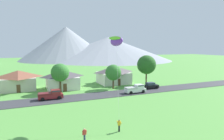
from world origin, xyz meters
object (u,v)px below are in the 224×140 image
house_right_center (18,80)px  tree_right_of_center (60,73)px  pickup_truck_maroon_west_side (51,95)px  kite_flyer_with_kite (116,43)px  pickup_truck_white_east_side (136,89)px  house_leftmost (114,74)px  tree_near_left (146,65)px  house_rightmost (62,79)px  tree_center (113,73)px  watcher_person (84,135)px  parked_car_black_mid_west (151,86)px

house_right_center → tree_right_of_center: 12.15m
tree_right_of_center → house_right_center: bearing=143.7°
pickup_truck_maroon_west_side → kite_flyer_with_kite: kite_flyer_with_kite is taller
tree_right_of_center → pickup_truck_white_east_side: size_ratio=1.38×
house_leftmost → house_right_center: bearing=177.3°
tree_near_left → kite_flyer_with_kite: 30.52m
house_leftmost → kite_flyer_with_kite: size_ratio=0.72×
tree_right_of_center → pickup_truck_maroon_west_side: tree_right_of_center is taller
house_right_center → house_rightmost: 11.25m
tree_center → kite_flyer_with_kite: size_ratio=0.50×
house_right_center → pickup_truck_maroon_west_side: house_right_center is taller
house_leftmost → pickup_truck_white_east_side: 14.08m
tree_right_of_center → pickup_truck_maroon_west_side: bearing=-115.8°
tree_near_left → kite_flyer_with_kite: size_ratio=0.67×
tree_right_of_center → watcher_person: bearing=-93.6°
tree_near_left → pickup_truck_maroon_west_side: (-28.07, -6.19, -4.91)m
tree_near_left → pickup_truck_white_east_side: tree_near_left is taller
pickup_truck_white_east_side → house_leftmost: bearing=88.9°
tree_right_of_center → kite_flyer_with_kite: bearing=-77.1°
tree_near_left → watcher_person: bearing=-133.7°
house_right_center → parked_car_black_mid_west: 34.92m
house_right_center → watcher_person: size_ratio=5.36×
house_leftmost → kite_flyer_with_kite: (-11.95, -28.13, 9.22)m
tree_center → pickup_truck_white_east_side: bearing=-65.7°
house_right_center → tree_near_left: 35.55m
kite_flyer_with_kite → tree_right_of_center: bearing=102.9°
tree_near_left → tree_center: size_ratio=1.33×
house_rightmost → parked_car_black_mid_west: (21.73, -9.44, -1.78)m
house_right_center → kite_flyer_with_kite: kite_flyer_with_kite is taller
pickup_truck_maroon_west_side → pickup_truck_white_east_side: size_ratio=1.00×
tree_center → pickup_truck_white_east_side: 8.13m
house_leftmost → tree_near_left: size_ratio=1.08×
tree_near_left → tree_right_of_center: size_ratio=1.22×
house_right_center → pickup_truck_maroon_west_side: bearing=-63.6°
tree_near_left → pickup_truck_white_east_side: bearing=-135.4°
house_right_center → pickup_truck_white_east_side: house_right_center is taller
tree_center → watcher_person: tree_center is taller
pickup_truck_maroon_west_side → pickup_truck_white_east_side: 19.90m
house_right_center → pickup_truck_maroon_west_side: 14.92m
pickup_truck_white_east_side → watcher_person: bearing=-132.9°
pickup_truck_maroon_west_side → house_leftmost: bearing=30.9°
tree_center → pickup_truck_white_east_side: tree_center is taller
tree_near_left → house_rightmost: bearing=170.6°
parked_car_black_mid_west → kite_flyer_with_kite: (-17.80, -16.80, 11.11)m
watcher_person → kite_flyer_with_kite: bearing=40.1°
pickup_truck_maroon_west_side → tree_near_left: bearing=12.4°
tree_right_of_center → pickup_truck_white_east_side: tree_right_of_center is taller
tree_center → house_leftmost: bearing=65.4°
house_rightmost → tree_right_of_center: tree_right_of_center is taller
house_leftmost → watcher_person: (-18.81, -33.91, -1.89)m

